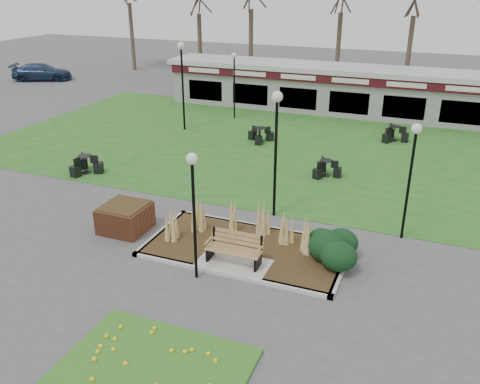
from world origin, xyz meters
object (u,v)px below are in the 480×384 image
at_px(lamp_post_near_right, 193,189).
at_px(car_silver, 214,70).
at_px(lamp_post_mid_right, 413,157).
at_px(bistro_set_b, 394,136).
at_px(park_bench, 235,248).
at_px(lamp_post_mid_left, 182,67).
at_px(lamp_post_near_left, 276,127).
at_px(bistro_set_d, 325,170).
at_px(car_blue, 42,72).
at_px(car_black, 235,87).
at_px(bistro_set_a, 86,167).
at_px(bistro_set_c, 260,137).
at_px(brick_planter, 125,217).
at_px(food_pavilion, 354,90).
at_px(lamp_post_far_left, 234,71).

distance_m(lamp_post_near_right, car_silver, 30.38).
height_order(lamp_post_mid_right, bistro_set_b, lamp_post_mid_right).
height_order(park_bench, lamp_post_near_right, lamp_post_near_right).
bearing_deg(lamp_post_mid_left, lamp_post_near_left, -46.69).
relative_size(bistro_set_d, car_blue, 0.29).
bearing_deg(car_black, car_silver, 40.67).
distance_m(bistro_set_a, bistro_set_c, 9.18).
xyz_separation_m(lamp_post_mid_left, car_silver, (-4.66, 14.26, -2.75)).
height_order(brick_planter, lamp_post_mid_right, lamp_post_mid_right).
distance_m(food_pavilion, lamp_post_near_left, 16.07).
height_order(park_bench, car_black, car_black).
xyz_separation_m(brick_planter, lamp_post_near_right, (3.61, -1.80, 2.33)).
relative_size(lamp_post_near_right, lamp_post_far_left, 0.97).
distance_m(brick_planter, bistro_set_d, 9.25).
bearing_deg(lamp_post_near_right, lamp_post_mid_left, 118.73).
xyz_separation_m(lamp_post_mid_left, bistro_set_c, (4.78, -0.54, -3.27)).
relative_size(brick_planter, bistro_set_c, 1.08).
xyz_separation_m(lamp_post_mid_right, lamp_post_far_left, (-11.10, 12.20, -0.02)).
height_order(food_pavilion, lamp_post_near_right, lamp_post_near_right).
xyz_separation_m(bistro_set_c, bistro_set_d, (4.32, -3.61, -0.01)).
relative_size(lamp_post_near_right, lamp_post_mid_left, 0.79).
height_order(park_bench, lamp_post_mid_right, lamp_post_mid_right).
distance_m(bistro_set_a, bistro_set_b, 15.77).
bearing_deg(park_bench, lamp_post_mid_right, 38.93).
distance_m(bistro_set_c, car_black, 10.80).
relative_size(lamp_post_mid_left, bistro_set_b, 3.28).
bearing_deg(lamp_post_mid_left, bistro_set_d, -24.49).
bearing_deg(car_silver, food_pavilion, -126.52).
xyz_separation_m(park_bench, lamp_post_mid_left, (-8.21, 12.49, 2.95)).
xyz_separation_m(food_pavilion, bistro_set_b, (3.10, -5.00, -1.19)).
height_order(lamp_post_near_right, bistro_set_b, lamp_post_near_right).
relative_size(lamp_post_near_right, car_blue, 0.81).
xyz_separation_m(lamp_post_near_right, car_silver, (-12.08, 27.80, -2.01)).
bearing_deg(food_pavilion, car_silver, 151.34).
height_order(bistro_set_a, bistro_set_b, bistro_set_a).
distance_m(lamp_post_near_left, car_black, 19.83).
relative_size(bistro_set_b, bistro_set_d, 1.10).
height_order(food_pavilion, lamp_post_mid_left, lamp_post_mid_left).
relative_size(lamp_post_mid_left, lamp_post_far_left, 1.23).
distance_m(park_bench, brick_planter, 4.47).
bearing_deg(bistro_set_c, food_pavilion, 66.13).
relative_size(lamp_post_far_left, bistro_set_c, 2.85).
bearing_deg(lamp_post_mid_right, bistro_set_d, 128.37).
distance_m(lamp_post_mid_right, bistro_set_c, 11.80).
distance_m(lamp_post_near_right, bistro_set_a, 10.47).
xyz_separation_m(bistro_set_b, car_blue, (-29.10, 6.45, 0.40)).
relative_size(lamp_post_near_right, bistro_set_d, 2.85).
xyz_separation_m(park_bench, bistro_set_d, (0.89, 8.34, -0.33)).
height_order(food_pavilion, lamp_post_near_left, lamp_post_near_left).
height_order(lamp_post_mid_right, bistro_set_c, lamp_post_mid_right).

